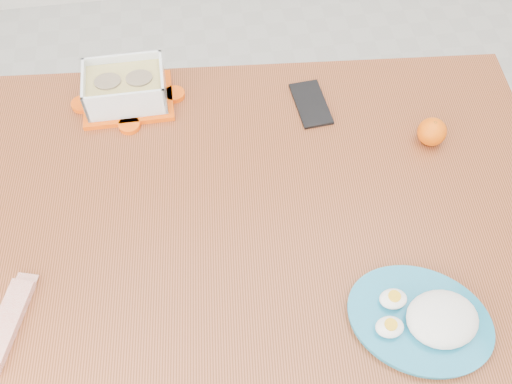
{
  "coord_description": "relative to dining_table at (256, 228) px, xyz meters",
  "views": [
    {
      "loc": [
        -0.27,
        -0.71,
        1.79
      ],
      "look_at": [
        -0.17,
        -0.04,
        0.81
      ],
      "focal_mm": 40.0,
      "sensor_mm": 36.0,
      "label": 1
    }
  ],
  "objects": [
    {
      "name": "ground",
      "position": [
        0.17,
        0.04,
        -0.66
      ],
      "size": [
        3.5,
        3.5,
        0.0
      ],
      "primitive_type": "plane",
      "color": "#B7B7B2",
      "rests_on": "ground"
    },
    {
      "name": "dining_table",
      "position": [
        0.0,
        0.0,
        0.0
      ],
      "size": [
        1.4,
        1.0,
        0.75
      ],
      "rotation": [
        0.0,
        0.0,
        -0.08
      ],
      "color": "#9B4A2C",
      "rests_on": "ground"
    },
    {
      "name": "food_container",
      "position": [
        -0.27,
        0.36,
        0.13
      ],
      "size": [
        0.22,
        0.17,
        0.09
      ],
      "rotation": [
        0.0,
        0.0,
        0.0
      ],
      "color": "#F34E07",
      "rests_on": "dining_table"
    },
    {
      "name": "orange_fruit",
      "position": [
        0.43,
        0.13,
        0.12
      ],
      "size": [
        0.07,
        0.07,
        0.07
      ],
      "primitive_type": "sphere",
      "color": "orange",
      "rests_on": "dining_table"
    },
    {
      "name": "rice_plate",
      "position": [
        0.28,
        -0.31,
        0.11
      ],
      "size": [
        0.37,
        0.37,
        0.07
      ],
      "rotation": [
        0.0,
        0.0,
        -0.49
      ],
      "color": "teal",
      "rests_on": "dining_table"
    },
    {
      "name": "candy_bar",
      "position": [
        -0.51,
        -0.2,
        0.1
      ],
      "size": [
        0.1,
        0.19,
        0.02
      ],
      "primitive_type": "cube",
      "rotation": [
        0.0,
        0.0,
        1.27
      ],
      "color": "#B82209",
      "rests_on": "dining_table"
    },
    {
      "name": "smartphone",
      "position": [
        0.18,
        0.28,
        0.09
      ],
      "size": [
        0.09,
        0.15,
        0.01
      ],
      "primitive_type": "cube",
      "rotation": [
        0.0,
        0.0,
        0.08
      ],
      "color": "black",
      "rests_on": "dining_table"
    }
  ]
}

